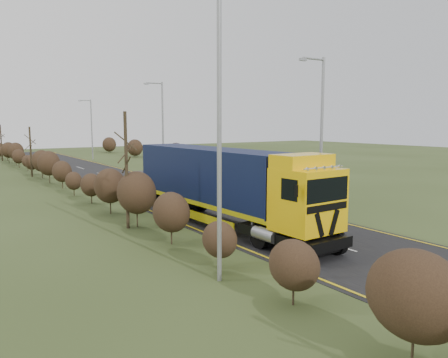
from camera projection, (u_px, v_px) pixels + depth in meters
The scene contains 14 objects.
ground at pixel (273, 227), 23.11m from camera, with size 160.00×160.00×0.00m, color #32401B.
road at pixel (183, 199), 31.35m from camera, with size 8.00×120.00×0.02m, color black.
layby at pixel (193, 178), 43.18m from camera, with size 6.00×18.00×0.02m, color #302D2B.
lane_markings at pixel (185, 199), 31.10m from camera, with size 7.52×116.00×0.01m.
hedgerow at pixel (111, 188), 26.10m from camera, with size 2.24×102.04×6.05m.
lorry at pixel (224, 182), 22.99m from camera, with size 2.93×15.12×4.19m.
car_red_hatchback at pixel (216, 179), 37.42m from camera, with size 1.63×4.06×1.38m, color maroon.
car_blue_sedan at pixel (195, 169), 45.17m from camera, with size 1.42×4.07×1.34m, color #0B0B3C.
streetlight_near at pixel (320, 129), 25.84m from camera, with size 1.97×0.19×9.25m.
streetlight_mid at pixel (162, 125), 43.50m from camera, with size 2.01×0.19×9.45m.
streetlight_far at pixel (91, 127), 64.56m from camera, with size 1.88×0.18×8.81m.
left_pole at pixel (219, 122), 14.55m from camera, with size 0.16×0.16×10.99m, color gray.
speed_sign at pixel (192, 168), 38.40m from camera, with size 0.58×0.10×2.12m.
warning_board at pixel (179, 165), 43.94m from camera, with size 0.78×0.11×2.05m.
Camera 1 is at (-14.73, -17.32, 5.50)m, focal length 35.00 mm.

